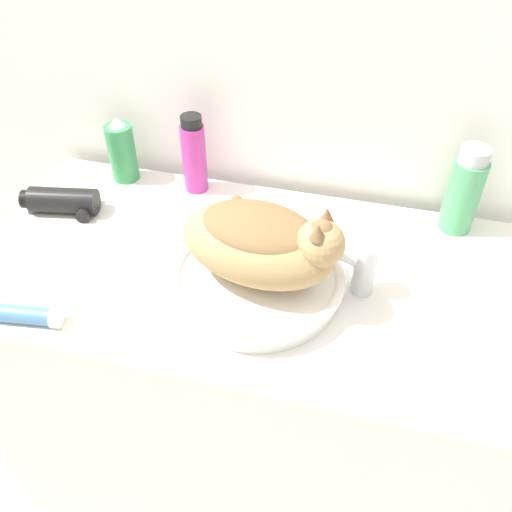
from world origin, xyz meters
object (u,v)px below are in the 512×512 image
(faucet, at_px, (361,265))
(shampoo_bottle_tall, at_px, (194,155))
(mouthwash_bottle, at_px, (464,191))
(hair_dryer, at_px, (65,201))
(cream_tube, at_px, (21,314))
(cat, at_px, (262,241))
(spray_bottle_trigger, at_px, (122,151))

(faucet, height_order, shampoo_bottle_tall, shampoo_bottle_tall)
(mouthwash_bottle, xyz_separation_m, hair_dryer, (-0.89, -0.17, -0.07))
(mouthwash_bottle, relative_size, cream_tube, 1.22)
(cat, height_order, hair_dryer, cat)
(mouthwash_bottle, relative_size, shampoo_bottle_tall, 1.04)
(mouthwash_bottle, bearing_deg, hair_dryer, -169.33)
(shampoo_bottle_tall, distance_m, spray_bottle_trigger, 0.19)
(mouthwash_bottle, distance_m, spray_bottle_trigger, 0.81)
(cat, bearing_deg, faucet, 24.09)
(cream_tube, bearing_deg, cat, 24.36)
(faucet, distance_m, cream_tube, 0.66)
(faucet, bearing_deg, shampoo_bottle_tall, -45.31)
(cream_tube, xyz_separation_m, hair_dryer, (-0.09, 0.33, 0.01))
(mouthwash_bottle, xyz_separation_m, cream_tube, (-0.80, -0.50, -0.08))
(faucet, relative_size, cream_tube, 0.78)
(cat, height_order, shampoo_bottle_tall, cat)
(faucet, bearing_deg, cream_tube, 7.39)
(cat, xyz_separation_m, hair_dryer, (-0.51, 0.14, -0.10))
(spray_bottle_trigger, bearing_deg, cat, -35.44)
(mouthwash_bottle, height_order, cream_tube, mouthwash_bottle)
(faucet, bearing_deg, hair_dryer, -21.75)
(cat, xyz_separation_m, faucet, (0.19, 0.05, -0.06))
(cat, distance_m, faucet, 0.20)
(mouthwash_bottle, height_order, hair_dryer, mouthwash_bottle)
(mouthwash_bottle, bearing_deg, shampoo_bottle_tall, 180.00)
(cat, xyz_separation_m, mouthwash_bottle, (0.38, 0.31, -0.03))
(cat, bearing_deg, mouthwash_bottle, 48.63)
(mouthwash_bottle, xyz_separation_m, shampoo_bottle_tall, (-0.62, 0.00, -0.00))
(faucet, height_order, hair_dryer, faucet)
(cream_tube, bearing_deg, spray_bottle_trigger, 91.58)
(shampoo_bottle_tall, relative_size, spray_bottle_trigger, 1.17)
(mouthwash_bottle, bearing_deg, faucet, -126.29)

